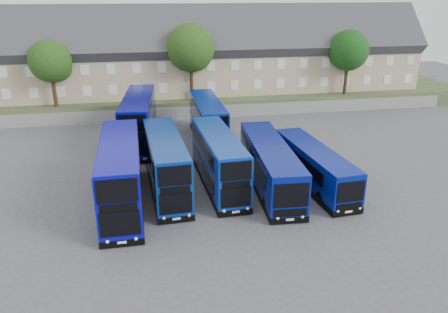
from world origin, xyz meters
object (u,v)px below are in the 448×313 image
Objects in this scene: dd_front_mid at (166,165)px; coach_east_a at (270,166)px; dd_front_left at (121,175)px; tree_east at (349,52)px; tree_far at (367,42)px; tree_west at (52,63)px; tree_mid at (192,50)px.

coach_east_a is (8.13, -0.60, -0.43)m from dd_front_mid.
coach_east_a is at bearing 5.38° from dd_front_left.
tree_far is (6.00, 7.00, 0.34)m from tree_east.
tree_east is (27.96, 23.06, 5.06)m from dd_front_left.
tree_west is (-19.47, 21.80, 5.34)m from coach_east_a.
tree_far reaches higher than dd_front_left.
coach_east_a is at bearing -7.42° from dd_front_mid.
tree_mid is (16.00, 0.50, 1.02)m from tree_west.
coach_east_a is at bearing -48.23° from tree_west.
dd_front_mid is at bearing 179.19° from coach_east_a.
tree_far is (42.00, 7.00, 0.68)m from tree_west.
dd_front_left is at bearing -138.49° from tree_far.
tree_mid is at bearing 1.79° from tree_west.
tree_west is at bearing -180.00° from tree_east.
tree_west is 0.83× the size of tree_mid.
coach_east_a is 1.41× the size of tree_mid.
tree_east reaches higher than dd_front_left.
tree_east is at bearing 56.27° from coach_east_a.
dd_front_mid is 1.28× the size of tree_far.
tree_mid is (4.66, 21.70, 5.92)m from dd_front_mid.
tree_west is at bearing -178.21° from tree_mid.
tree_west is 42.58m from tree_far.
dd_front_mid is at bearing -61.85° from tree_west.
tree_mid is at bearing -165.96° from tree_far.
tree_west is at bearing 114.98° from dd_front_mid.
tree_mid reaches higher than tree_west.
tree_far is at bearing 55.40° from coach_east_a.
tree_mid is 1.12× the size of tree_east.
tree_mid reaches higher than dd_front_mid.
dd_front_left is 1.57× the size of tree_west.
tree_mid is 20.02m from tree_east.
tree_far is at bearing 14.04° from tree_mid.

